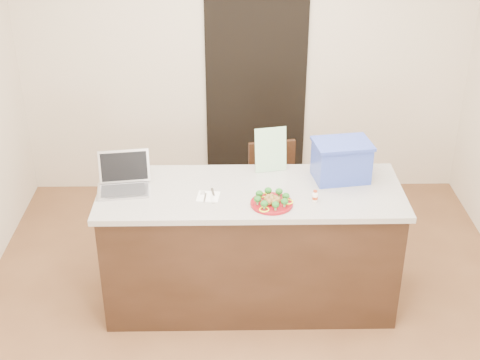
{
  "coord_description": "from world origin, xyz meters",
  "views": [
    {
      "loc": [
        -0.14,
        -3.68,
        3.11
      ],
      "look_at": [
        -0.07,
        0.2,
        1.03
      ],
      "focal_mm": 50.0,
      "sensor_mm": 36.0,
      "label": 1
    }
  ],
  "objects_px": {
    "yogurt_bottle": "(315,197)",
    "laptop": "(124,179)",
    "blue_box": "(341,160)",
    "island": "(250,247)",
    "plate": "(272,203)",
    "chair": "(272,188)",
    "napkin": "(208,197)"
  },
  "relations": [
    {
      "from": "blue_box",
      "to": "chair",
      "type": "distance_m",
      "value": 0.97
    },
    {
      "from": "napkin",
      "to": "blue_box",
      "type": "distance_m",
      "value": 0.95
    },
    {
      "from": "plate",
      "to": "chair",
      "type": "xyz_separation_m",
      "value": [
        0.07,
        1.0,
        -0.44
      ]
    },
    {
      "from": "plate",
      "to": "chair",
      "type": "bearing_deg",
      "value": 85.97
    },
    {
      "from": "blue_box",
      "to": "laptop",
      "type": "bearing_deg",
      "value": 175.24
    },
    {
      "from": "blue_box",
      "to": "chair",
      "type": "bearing_deg",
      "value": 114.54
    },
    {
      "from": "yogurt_bottle",
      "to": "laptop",
      "type": "relative_size",
      "value": 0.21
    },
    {
      "from": "laptop",
      "to": "blue_box",
      "type": "distance_m",
      "value": 1.49
    },
    {
      "from": "napkin",
      "to": "laptop",
      "type": "relative_size",
      "value": 0.39
    },
    {
      "from": "plate",
      "to": "yogurt_bottle",
      "type": "distance_m",
      "value": 0.29
    },
    {
      "from": "plate",
      "to": "laptop",
      "type": "xyz_separation_m",
      "value": [
        -0.99,
        0.25,
        0.05
      ]
    },
    {
      "from": "laptop",
      "to": "chair",
      "type": "relative_size",
      "value": 0.43
    },
    {
      "from": "blue_box",
      "to": "island",
      "type": "bearing_deg",
      "value": -174.68
    },
    {
      "from": "laptop",
      "to": "napkin",
      "type": "bearing_deg",
      "value": -21.7
    },
    {
      "from": "yogurt_bottle",
      "to": "laptop",
      "type": "height_order",
      "value": "laptop"
    },
    {
      "from": "island",
      "to": "blue_box",
      "type": "height_order",
      "value": "blue_box"
    },
    {
      "from": "napkin",
      "to": "laptop",
      "type": "distance_m",
      "value": 0.59
    },
    {
      "from": "chair",
      "to": "blue_box",
      "type": "bearing_deg",
      "value": -66.32
    },
    {
      "from": "island",
      "to": "blue_box",
      "type": "relative_size",
      "value": 4.88
    },
    {
      "from": "plate",
      "to": "blue_box",
      "type": "distance_m",
      "value": 0.62
    },
    {
      "from": "blue_box",
      "to": "chair",
      "type": "relative_size",
      "value": 0.49
    },
    {
      "from": "napkin",
      "to": "yogurt_bottle",
      "type": "relative_size",
      "value": 1.84
    },
    {
      "from": "napkin",
      "to": "blue_box",
      "type": "xyz_separation_m",
      "value": [
        0.91,
        0.25,
        0.14
      ]
    },
    {
      "from": "island",
      "to": "napkin",
      "type": "xyz_separation_m",
      "value": [
        -0.29,
        -0.09,
        0.46
      ]
    },
    {
      "from": "yogurt_bottle",
      "to": "island",
      "type": "bearing_deg",
      "value": 159.59
    },
    {
      "from": "napkin",
      "to": "laptop",
      "type": "bearing_deg",
      "value": 166.02
    },
    {
      "from": "island",
      "to": "laptop",
      "type": "height_order",
      "value": "laptop"
    },
    {
      "from": "blue_box",
      "to": "yogurt_bottle",
      "type": "bearing_deg",
      "value": -132.94
    },
    {
      "from": "chair",
      "to": "napkin",
      "type": "bearing_deg",
      "value": -128.01
    },
    {
      "from": "plate",
      "to": "yogurt_bottle",
      "type": "height_order",
      "value": "yogurt_bottle"
    },
    {
      "from": "napkin",
      "to": "laptop",
      "type": "height_order",
      "value": "laptop"
    },
    {
      "from": "napkin",
      "to": "chair",
      "type": "height_order",
      "value": "napkin"
    }
  ]
}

